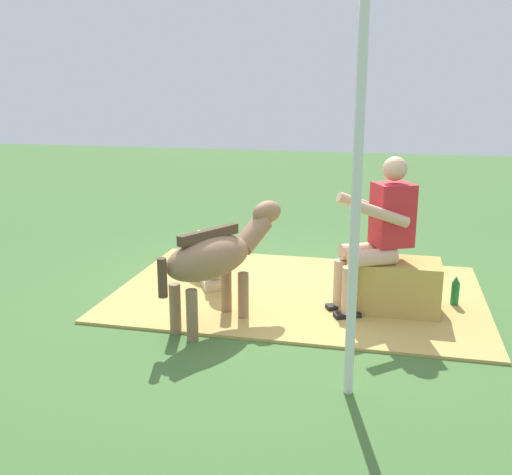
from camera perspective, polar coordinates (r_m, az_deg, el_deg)
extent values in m
plane|color=#426B33|center=(5.44, 0.82, -6.00)|extent=(24.00, 24.00, 0.00)
cube|color=tan|center=(5.61, 4.09, -5.25)|extent=(3.35, 2.25, 0.02)
cube|color=tan|center=(5.23, 13.07, -4.61)|extent=(0.75, 0.43, 0.46)
cylinder|color=#D8AD8C|center=(4.97, 11.10, -1.88)|extent=(0.42, 0.30, 0.14)
cylinder|color=#D8AD8C|center=(4.99, 8.81, -5.33)|extent=(0.11, 0.11, 0.46)
cube|color=black|center=(5.06, 8.73, -7.46)|extent=(0.24, 0.18, 0.06)
cylinder|color=#D8AD8C|center=(5.15, 10.22, -1.27)|extent=(0.42, 0.30, 0.14)
cylinder|color=#D8AD8C|center=(5.16, 8.02, -4.60)|extent=(0.11, 0.11, 0.46)
cube|color=black|center=(5.23, 7.94, -6.66)|extent=(0.24, 0.18, 0.06)
cube|color=red|center=(5.06, 12.92, 2.17)|extent=(0.39, 0.38, 0.52)
cylinder|color=#D8AD8C|center=(4.83, 11.82, 2.26)|extent=(0.49, 0.30, 0.26)
cylinder|color=#D8AD8C|center=(5.12, 10.36, 3.02)|extent=(0.49, 0.30, 0.26)
sphere|color=#D8AD8C|center=(4.99, 13.17, 6.43)|extent=(0.20, 0.20, 0.20)
ellipsoid|color=#8C6B4C|center=(4.71, -4.50, -1.96)|extent=(0.70, 0.89, 0.34)
cylinder|color=#8C6B4C|center=(5.08, -2.85, -5.12)|extent=(0.09, 0.09, 0.41)
cylinder|color=#8C6B4C|center=(4.94, -1.22, -5.66)|extent=(0.09, 0.09, 0.41)
cylinder|color=#8C6B4C|center=(4.73, -7.74, -6.76)|extent=(0.09, 0.09, 0.41)
cylinder|color=#8C6B4C|center=(4.59, -6.13, -7.41)|extent=(0.09, 0.09, 0.41)
cylinder|color=#8C6B4C|center=(5.02, -0.33, 0.33)|extent=(0.34, 0.41, 0.33)
ellipsoid|color=#8C6B4C|center=(5.11, 1.05, 2.43)|extent=(0.30, 0.36, 0.20)
cube|color=#4D3A2A|center=(4.66, -4.54, 0.28)|extent=(0.35, 0.55, 0.08)
cylinder|color=#4D3A2A|center=(4.44, -8.95, -3.83)|extent=(0.07, 0.07, 0.30)
ellipsoid|color=beige|center=(6.18, -4.99, -1.74)|extent=(0.77, 0.96, 0.36)
cube|color=beige|center=(5.72, -3.94, -4.47)|extent=(0.34, 0.36, 0.10)
cylinder|color=beige|center=(5.64, -3.93, -2.71)|extent=(0.29, 0.34, 0.30)
ellipsoid|color=beige|center=(5.45, -3.56, -2.45)|extent=(0.28, 0.34, 0.20)
cube|color=beige|center=(6.05, -4.89, -0.13)|extent=(0.28, 0.42, 0.08)
cylinder|color=#197233|center=(5.52, 18.50, -5.23)|extent=(0.07, 0.07, 0.23)
cone|color=#197233|center=(5.48, 18.62, -3.83)|extent=(0.06, 0.06, 0.06)
cylinder|color=silver|center=(3.54, 9.60, 4.27)|extent=(0.06, 0.06, 2.59)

